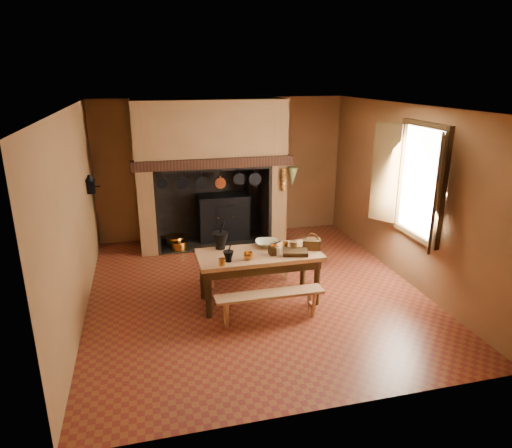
{
  "coord_description": "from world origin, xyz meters",
  "views": [
    {
      "loc": [
        -1.54,
        -6.27,
        3.24
      ],
      "look_at": [
        0.1,
        0.3,
        1.0
      ],
      "focal_mm": 32.0,
      "sensor_mm": 36.0,
      "label": 1
    }
  ],
  "objects": [
    {
      "name": "floor",
      "position": [
        0.0,
        0.0,
        0.0
      ],
      "size": [
        5.5,
        5.5,
        0.0
      ],
      "primitive_type": "plane",
      "color": "brown",
      "rests_on": "ground"
    },
    {
      "name": "ceiling",
      "position": [
        0.0,
        0.0,
        2.8
      ],
      "size": [
        5.5,
        5.5,
        0.0
      ],
      "primitive_type": "plane",
      "rotation": [
        3.14,
        0.0,
        0.0
      ],
      "color": "silver",
      "rests_on": "back_wall"
    },
    {
      "name": "back_wall",
      "position": [
        0.0,
        2.75,
        1.4
      ],
      "size": [
        5.0,
        0.02,
        2.8
      ],
      "primitive_type": "cube",
      "color": "brown",
      "rests_on": "floor"
    },
    {
      "name": "wall_left",
      "position": [
        -2.5,
        0.0,
        1.4
      ],
      "size": [
        0.02,
        5.5,
        2.8
      ],
      "primitive_type": "cube",
      "color": "brown",
      "rests_on": "floor"
    },
    {
      "name": "wall_right",
      "position": [
        2.5,
        0.0,
        1.4
      ],
      "size": [
        0.02,
        5.5,
        2.8
      ],
      "primitive_type": "cube",
      "color": "brown",
      "rests_on": "floor"
    },
    {
      "name": "wall_front",
      "position": [
        0.0,
        -2.75,
        1.4
      ],
      "size": [
        5.0,
        0.02,
        2.8
      ],
      "primitive_type": "cube",
      "color": "brown",
      "rests_on": "floor"
    },
    {
      "name": "chimney_breast",
      "position": [
        -0.3,
        2.31,
        1.81
      ],
      "size": [
        2.95,
        0.96,
        2.8
      ],
      "color": "brown",
      "rests_on": "floor"
    },
    {
      "name": "iron_range",
      "position": [
        -0.04,
        2.45,
        0.48
      ],
      "size": [
        1.12,
        0.55,
        1.6
      ],
      "color": "black",
      "rests_on": "floor"
    },
    {
      "name": "hearth_pans",
      "position": [
        -1.05,
        2.22,
        0.09
      ],
      "size": [
        0.51,
        0.62,
        0.2
      ],
      "color": "#BD7C2B",
      "rests_on": "floor"
    },
    {
      "name": "hanging_pans",
      "position": [
        -0.34,
        1.81,
        1.36
      ],
      "size": [
        1.92,
        0.29,
        0.27
      ],
      "color": "black",
      "rests_on": "chimney_breast"
    },
    {
      "name": "onion_string",
      "position": [
        1.0,
        1.79,
        1.33
      ],
      "size": [
        0.12,
        0.1,
        0.46
      ],
      "primitive_type": null,
      "color": "#9A501C",
      "rests_on": "chimney_breast"
    },
    {
      "name": "herb_bunch",
      "position": [
        1.18,
        1.79,
        1.38
      ],
      "size": [
        0.2,
        0.2,
        0.35
      ],
      "primitive_type": "cone",
      "rotation": [
        3.14,
        0.0,
        0.0
      ],
      "color": "olive",
      "rests_on": "chimney_breast"
    },
    {
      "name": "window",
      "position": [
        2.35,
        -0.4,
        1.7
      ],
      "size": [
        0.39,
        1.75,
        1.76
      ],
      "color": "white",
      "rests_on": "wall_right"
    },
    {
      "name": "wall_coffee_mill",
      "position": [
        -2.42,
        1.55,
        1.52
      ],
      "size": [
        0.23,
        0.16,
        0.31
      ],
      "color": "black",
      "rests_on": "wall_left"
    },
    {
      "name": "work_table",
      "position": [
        -0.02,
        -0.34,
        0.65
      ],
      "size": [
        1.78,
        0.79,
        0.77
      ],
      "color": "tan",
      "rests_on": "floor"
    },
    {
      "name": "bench_front",
      "position": [
        -0.02,
        -0.93,
        0.31
      ],
      "size": [
        1.49,
        0.26,
        0.42
      ],
      "color": "tan",
      "rests_on": "floor"
    },
    {
      "name": "bench_back",
      "position": [
        -0.02,
        0.31,
        0.31
      ],
      "size": [
        1.49,
        0.26,
        0.42
      ],
      "color": "tan",
      "rests_on": "floor"
    },
    {
      "name": "mortar_large",
      "position": [
        -0.53,
        -0.03,
        0.91
      ],
      "size": [
        0.25,
        0.25,
        0.42
      ],
      "rotation": [
        0.0,
        0.0,
        -0.31
      ],
      "color": "black",
      "rests_on": "work_table"
    },
    {
      "name": "mortar_small",
      "position": [
        -0.51,
        -0.54,
        0.86
      ],
      "size": [
        0.15,
        0.15,
        0.25
      ],
      "rotation": [
        0.0,
        0.0,
        0.17
      ],
      "color": "black",
      "rests_on": "work_table"
    },
    {
      "name": "coffee_grinder",
      "position": [
        0.17,
        -0.45,
        0.85
      ],
      "size": [
        0.18,
        0.14,
        0.2
      ],
      "rotation": [
        0.0,
        0.0,
        0.1
      ],
      "color": "#342310",
      "rests_on": "work_table"
    },
    {
      "name": "brass_mug_a",
      "position": [
        -0.62,
        -0.66,
        0.82
      ],
      "size": [
        0.12,
        0.12,
        0.1
      ],
      "primitive_type": "cylinder",
      "rotation": [
        0.0,
        0.0,
        -0.36
      ],
      "color": "#BD7C2B",
      "rests_on": "work_table"
    },
    {
      "name": "brass_mug_b",
      "position": [
        0.41,
        -0.25,
        0.82
      ],
      "size": [
        0.11,
        0.11,
        0.1
      ],
      "primitive_type": "cylinder",
      "rotation": [
        0.0,
        0.0,
        -0.38
      ],
      "color": "#BD7C2B",
      "rests_on": "work_table"
    },
    {
      "name": "mixing_bowl",
      "position": [
        0.16,
        -0.11,
        0.81
      ],
      "size": [
        0.41,
        0.41,
        0.09
      ],
      "primitive_type": "imported",
      "rotation": [
        0.0,
        0.0,
        -0.2
      ],
      "color": "#BAB78F",
      "rests_on": "work_table"
    },
    {
      "name": "stoneware_crock",
      "position": [
        0.49,
        -0.38,
        0.85
      ],
      "size": [
        0.15,
        0.15,
        0.15
      ],
      "primitive_type": "cylinder",
      "rotation": [
        0.0,
        0.0,
        0.41
      ],
      "color": "#51381E",
      "rests_on": "work_table"
    },
    {
      "name": "glass_jar",
      "position": [
        0.23,
        -0.49,
        0.84
      ],
      "size": [
        0.08,
        0.08,
        0.13
      ],
      "primitive_type": "cylinder",
      "rotation": [
        0.0,
        0.0,
        -0.06
      ],
      "color": "beige",
      "rests_on": "work_table"
    },
    {
      "name": "wicker_basket",
      "position": [
        0.77,
        -0.36,
        0.85
      ],
      "size": [
        0.31,
        0.27,
        0.25
      ],
      "rotation": [
        0.0,
        0.0,
        -0.35
      ],
      "color": "#4B3416",
      "rests_on": "work_table"
    },
    {
      "name": "wooden_tray",
      "position": [
        0.47,
        -0.5,
        0.8
      ],
      "size": [
        0.41,
        0.34,
        0.06
      ],
      "primitive_type": "cube",
      "rotation": [
        0.0,
        0.0,
        -0.27
      ],
      "color": "#342310",
      "rests_on": "work_table"
    },
    {
      "name": "brass_cup",
      "position": [
        -0.22,
        -0.54,
        0.83
      ],
      "size": [
        0.14,
        0.14,
        0.11
      ],
      "primitive_type": "imported",
      "rotation": [
        0.0,
        0.0,
        0.05
      ],
      "color": "#BD7C2B",
      "rests_on": "work_table"
    }
  ]
}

